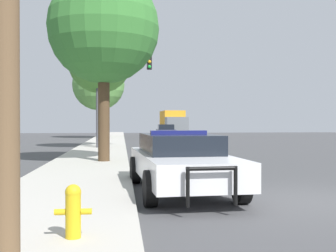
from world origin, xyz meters
TOP-DOWN VIEW (x-y plane):
  - ground_plane at (0.00, 0.00)m, footprint 110.00×110.00m
  - sidewalk_left at (-5.10, 0.00)m, footprint 3.00×110.00m
  - police_car at (-2.49, 1.50)m, footprint 2.32×5.38m
  - fire_hydrant at (-4.50, -2.75)m, footprint 0.48×0.21m
  - traffic_light at (-4.07, 16.91)m, footprint 3.32×0.35m
  - car_background_distant at (0.59, 34.03)m, footprint 2.09×4.26m
  - box_truck at (2.20, 41.17)m, footprint 2.74×7.50m
  - tree_sidewalk_mid at (-5.19, 17.77)m, footprint 3.90×3.90m
  - tree_sidewalk_far at (-6.18, 34.55)m, footprint 5.24×5.24m
  - tree_sidewalk_near at (-4.55, 8.17)m, footprint 4.32×4.32m

SIDE VIEW (x-z plane):
  - ground_plane at x=0.00m, z-range 0.00..0.00m
  - sidewalk_left at x=-5.10m, z-range 0.00..0.13m
  - fire_hydrant at x=-4.50m, z-range 0.15..0.86m
  - car_background_distant at x=0.59m, z-range 0.04..1.44m
  - police_car at x=-2.49m, z-range 0.02..1.46m
  - box_truck at x=2.20m, z-range 0.13..3.10m
  - traffic_light at x=-4.07m, z-range 1.25..6.96m
  - tree_sidewalk_near at x=-4.55m, z-range 1.61..8.94m
  - tree_sidewalk_mid at x=-5.19m, z-range 1.74..8.91m
  - tree_sidewalk_far at x=-6.18m, z-range 1.47..9.40m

